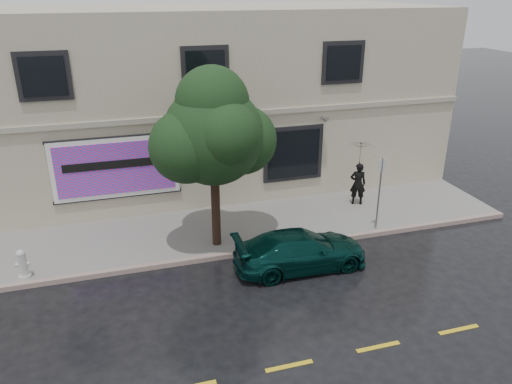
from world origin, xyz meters
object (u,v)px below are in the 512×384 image
object	(u,v)px
car	(301,250)
street_tree	(213,136)
fire_hydrant	(23,264)
pedestrian	(358,184)

from	to	relation	value
car	street_tree	xyz separation A→B (m)	(-2.11, 1.87, 3.14)
street_tree	fire_hydrant	xyz separation A→B (m)	(-5.61, -0.40, -3.13)
pedestrian	car	bearing A→B (deg)	62.69
pedestrian	fire_hydrant	bearing A→B (deg)	28.84
pedestrian	fire_hydrant	size ratio (longest dim) A/B	1.84
car	fire_hydrant	bearing A→B (deg)	79.54
pedestrian	fire_hydrant	xyz separation A→B (m)	(-11.32, -1.96, -0.38)
car	pedestrian	size ratio (longest dim) A/B	2.44
pedestrian	street_tree	distance (m)	6.52
car	fire_hydrant	size ratio (longest dim) A/B	4.49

